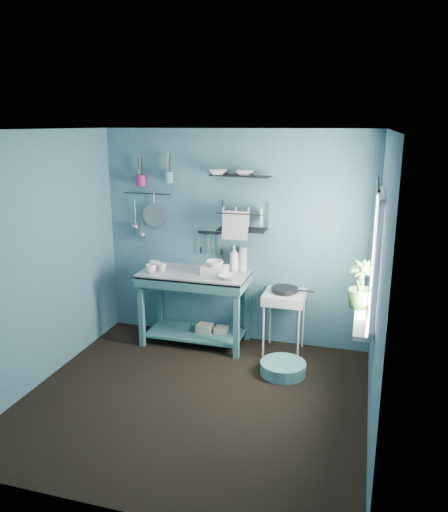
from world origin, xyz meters
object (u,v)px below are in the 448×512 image
(hotplate_stand, at_px, (284,322))
(storage_tin_small, at_px, (221,335))
(water_bottle, at_px, (243,259))
(utensil_cup_teal, at_px, (169,177))
(mug_mid, at_px, (162,267))
(floor_basin, at_px, (283,368))
(frying_pan, at_px, (285,289))
(dish_rack, at_px, (242,217))
(mug_right, at_px, (155,265))
(mug_left, at_px, (151,269))
(soap_bottle, at_px, (234,258))
(work_counter, at_px, (195,308))
(utensil_cup_magenta, at_px, (141,180))
(storage_tin_large, at_px, (205,333))
(wash_tub, at_px, (215,270))
(potted_plant, at_px, (361,285))
(colander, at_px, (154,215))

(hotplate_stand, relative_size, storage_tin_small, 3.60)
(water_bottle, distance_m, utensil_cup_teal, 1.29)
(mug_mid, relative_size, floor_basin, 0.21)
(frying_pan, height_order, dish_rack, dish_rack)
(utensil_cup_teal, bearing_deg, mug_mid, -89.93)
(mug_right, relative_size, utensil_cup_teal, 0.95)
(mug_left, xyz_separation_m, frying_pan, (1.53, 0.20, -0.17))
(mug_right, relative_size, floor_basin, 0.26)
(soap_bottle, bearing_deg, storage_tin_small, -135.00)
(work_counter, height_order, mug_right, mug_right)
(storage_tin_small, bearing_deg, utensil_cup_magenta, 172.42)
(soap_bottle, bearing_deg, floor_basin, -43.50)
(mug_right, xyz_separation_m, utensil_cup_magenta, (-0.24, 0.22, 0.97))
(mug_mid, height_order, dish_rack, dish_rack)
(hotplate_stand, height_order, utensil_cup_teal, utensil_cup_teal)
(dish_rack, bearing_deg, storage_tin_large, -171.27)
(storage_tin_small, distance_m, floor_basin, 1.01)
(wash_tub, bearing_deg, storage_tin_large, 154.98)
(potted_plant, xyz_separation_m, floor_basin, (-0.72, 0.03, -0.99))
(mug_right, height_order, colander, colander)
(wash_tub, bearing_deg, floor_basin, -27.51)
(work_counter, bearing_deg, hotplate_stand, 8.87)
(mug_mid, bearing_deg, water_bottle, 17.28)
(mug_right, bearing_deg, potted_plant, -12.34)
(hotplate_stand, bearing_deg, soap_bottle, 173.33)
(soap_bottle, height_order, utensil_cup_magenta, utensil_cup_magenta)
(utensil_cup_magenta, bearing_deg, mug_mid, -38.02)
(frying_pan, bearing_deg, utensil_cup_teal, 173.05)
(mug_mid, bearing_deg, colander, 125.27)
(wash_tub, relative_size, storage_tin_small, 1.40)
(soap_bottle, distance_m, storage_tin_small, 0.95)
(work_counter, relative_size, utensil_cup_magenta, 9.59)
(utensil_cup_magenta, relative_size, floor_basin, 0.27)
(frying_pan, bearing_deg, work_counter, -177.64)
(utensil_cup_magenta, xyz_separation_m, storage_tin_small, (1.04, -0.14, -1.80))
(wash_tub, bearing_deg, colander, 162.47)
(frying_pan, height_order, utensil_cup_teal, utensil_cup_teal)
(colander, distance_m, floor_basin, 2.36)
(water_bottle, relative_size, storage_tin_small, 1.40)
(work_counter, height_order, wash_tub, wash_tub)
(dish_rack, bearing_deg, mug_right, -177.52)
(storage_tin_large, bearing_deg, soap_bottle, 25.11)
(soap_bottle, bearing_deg, wash_tub, -127.69)
(soap_bottle, distance_m, utensil_cup_magenta, 1.44)
(soap_bottle, bearing_deg, frying_pan, -13.96)
(mug_left, xyz_separation_m, dish_rack, (1.00, 0.33, 0.60))
(work_counter, xyz_separation_m, frying_pan, (1.05, 0.04, 0.32))
(wash_tub, bearing_deg, frying_pan, 4.53)
(water_bottle, xyz_separation_m, dish_rack, (0.00, -0.05, 0.51))
(utensil_cup_magenta, distance_m, potted_plant, 2.83)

